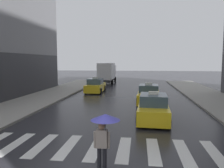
{
  "coord_description": "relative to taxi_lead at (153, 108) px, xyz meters",
  "views": [
    {
      "loc": [
        1.2,
        -5.89,
        3.63
      ],
      "look_at": [
        -0.53,
        8.0,
        2.2
      ],
      "focal_mm": 35.58,
      "sensor_mm": 36.0,
      "label": 1
    }
  ],
  "objects": [
    {
      "name": "crosswalk_markings",
      "position": [
        -2.07,
        -4.83,
        -0.72
      ],
      "size": [
        11.3,
        2.8,
        0.01
      ],
      "color": "silver",
      "rests_on": "ground"
    },
    {
      "name": "pedestrian_with_umbrella",
      "position": [
        -1.99,
        -6.78,
        0.79
      ],
      "size": [
        0.96,
        0.96,
        1.94
      ],
      "color": "black",
      "rests_on": "ground"
    },
    {
      "name": "box_truck",
      "position": [
        -6.1,
        22.0,
        1.13
      ],
      "size": [
        2.32,
        7.55,
        3.35
      ],
      "color": "#2D2D2D",
      "rests_on": "ground"
    },
    {
      "name": "taxi_third",
      "position": [
        -6.03,
        11.88,
        0.0
      ],
      "size": [
        1.93,
        4.54,
        1.8
      ],
      "color": "yellow",
      "rests_on": "ground"
    },
    {
      "name": "taxi_lead",
      "position": [
        0.0,
        0.0,
        0.0
      ],
      "size": [
        2.09,
        4.61,
        1.8
      ],
      "color": "yellow",
      "rests_on": "ground"
    },
    {
      "name": "taxi_second",
      "position": [
        -0.06,
        5.64,
        0.0
      ],
      "size": [
        2.1,
        4.62,
        1.8
      ],
      "color": "yellow",
      "rests_on": "ground"
    }
  ]
}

